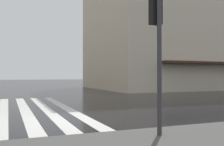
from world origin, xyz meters
TOP-DOWN VIEW (x-y plane):
  - ground_plane at (0.00, 0.00)m, footprint 220.00×220.00m
  - zebra_crossing at (4.00, 2.09)m, footprint 13.00×6.50m
  - haussmann_block_corner at (20.36, -20.03)m, footprint 16.93×23.02m
  - traffic_signal_post at (-3.75, -1.73)m, footprint 0.44×0.30m

SIDE VIEW (x-z plane):
  - ground_plane at x=0.00m, z-range 0.00..0.00m
  - zebra_crossing at x=4.00m, z-range 0.00..0.01m
  - traffic_signal_post at x=-3.75m, z-range 0.96..4.65m
  - haussmann_block_corner at x=20.36m, z-range -0.20..18.59m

